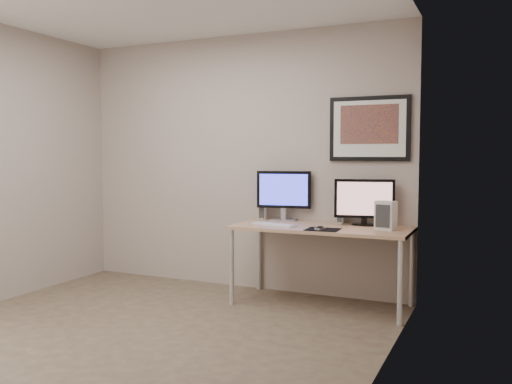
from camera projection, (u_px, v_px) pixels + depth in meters
floor at (142, 335)px, 4.16m from camera, size 3.60×3.60×0.00m
room at (173, 123)px, 4.45m from camera, size 3.60×3.60×3.60m
desk at (321, 233)px, 4.92m from camera, size 1.60×0.70×0.73m
framed_art at (369, 129)px, 5.01m from camera, size 0.75×0.04×0.60m
monitor_large at (284, 193)px, 5.32m from camera, size 0.53×0.21×0.49m
monitor_tv at (364, 201)px, 4.95m from camera, size 0.54×0.17×0.43m
speaker_left at (264, 210)px, 5.44m from camera, size 0.09×0.09×0.19m
speaker_right at (342, 215)px, 5.14m from camera, size 0.09×0.09×0.16m
keyboard at (274, 224)px, 4.99m from camera, size 0.46×0.22×0.02m
mousepad at (323, 229)px, 4.70m from camera, size 0.30×0.27×0.00m
mouse at (320, 228)px, 4.68m from camera, size 0.08×0.11×0.03m
fan_unit at (386, 215)px, 4.68m from camera, size 0.19×0.16×0.25m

